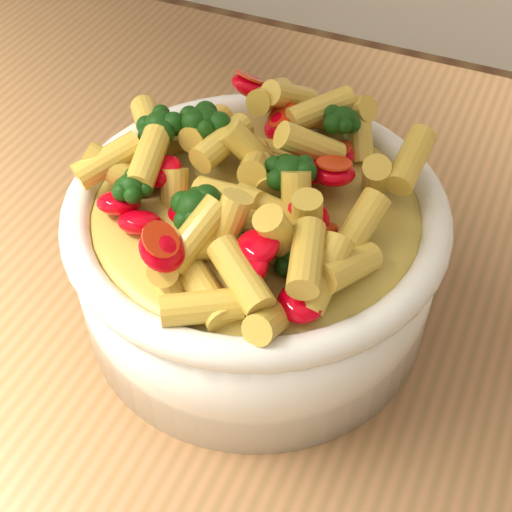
% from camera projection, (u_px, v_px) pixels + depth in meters
% --- Properties ---
extents(table, '(1.20, 0.80, 0.90)m').
position_uv_depth(table, '(268.00, 354.00, 0.67)').
color(table, '#A26E45').
rests_on(table, ground).
extents(serving_bowl, '(0.28, 0.28, 0.12)m').
position_uv_depth(serving_bowl, '(256.00, 255.00, 0.54)').
color(serving_bowl, white).
rests_on(serving_bowl, table).
extents(pasta_salad, '(0.22, 0.22, 0.05)m').
position_uv_depth(pasta_salad, '(256.00, 180.00, 0.48)').
color(pasta_salad, '#E5CA48').
rests_on(pasta_salad, serving_bowl).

